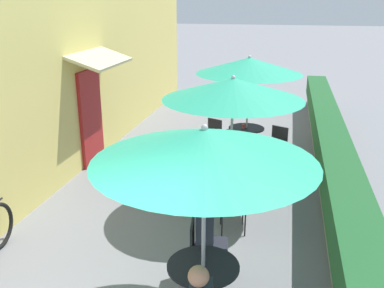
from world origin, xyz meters
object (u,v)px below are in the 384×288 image
object	(u,v)px
patio_umbrella_mid	(233,89)
coffee_cup_far	(243,126)
patio_table_mid	(230,180)
cafe_chair_far_right	(217,132)
patio_table_near	(203,280)
patio_umbrella_near	(204,146)
cafe_chair_far_left	(277,143)
cafe_chair_near_right	(201,246)
cafe_chair_mid_left	(223,166)
cafe_chair_mid_right	(238,201)
seated_patron_mid_left	(230,158)
patio_umbrella_far	(249,66)
seated_patron_near_right	(210,235)
patio_table_far	(246,136)

from	to	relation	value
patio_umbrella_mid	coffee_cup_far	xyz separation A→B (m)	(-0.05, 2.50, -1.36)
patio_table_mid	cafe_chair_far_right	distance (m)	2.88
cafe_chair_far_right	patio_table_near	bearing A→B (deg)	-57.60
patio_umbrella_near	cafe_chair_far_left	distance (m)	5.44
cafe_chair_near_right	cafe_chair_mid_left	xyz separation A→B (m)	(-0.13, 2.82, 0.00)
patio_table_mid	cafe_chair_mid_right	size ratio (longest dim) A/B	0.93
seated_patron_mid_left	coffee_cup_far	xyz separation A→B (m)	(0.07, 1.76, 0.11)
cafe_chair_near_right	cafe_chair_far_right	distance (m)	4.94
cafe_chair_mid_left	cafe_chair_mid_right	size ratio (longest dim) A/B	1.00
cafe_chair_mid_right	seated_patron_mid_left	bearing A→B (deg)	1.58
patio_umbrella_mid	cafe_chair_mid_right	bearing A→B (deg)	-72.48
cafe_chair_mid_left	patio_umbrella_far	xyz separation A→B (m)	(0.24, 1.84, 1.64)
cafe_chair_near_right	cafe_chair_mid_right	size ratio (longest dim) A/B	1.00
cafe_chair_near_right	seated_patron_mid_left	size ratio (longest dim) A/B	0.70
patio_umbrella_far	cafe_chair_far_left	world-z (taller)	patio_umbrella_far
seated_patron_mid_left	cafe_chair_mid_right	world-z (taller)	seated_patron_mid_left
patio_table_near	patio_umbrella_mid	xyz separation A→B (m)	(-0.08, 2.84, 1.60)
cafe_chair_near_right	coffee_cup_far	xyz separation A→B (m)	(0.05, 4.61, 0.28)
seated_patron_near_right	cafe_chair_far_right	distance (m)	4.94
patio_table_mid	patio_umbrella_near	bearing A→B (deg)	-88.32
patio_umbrella_mid	seated_patron_mid_left	distance (m)	1.64
patio_table_near	seated_patron_mid_left	bearing A→B (deg)	93.19
patio_umbrella_near	seated_patron_mid_left	size ratio (longest dim) A/B	1.90
patio_umbrella_far	coffee_cup_far	distance (m)	1.36
patio_table_far	cafe_chair_far_left	size ratio (longest dim) A/B	0.93
patio_umbrella_near	coffee_cup_far	size ratio (longest dim) A/B	26.40
cafe_chair_far_right	coffee_cup_far	distance (m)	0.76
patio_umbrella_near	patio_table_far	size ratio (longest dim) A/B	2.94
patio_table_near	seated_patron_near_right	distance (m)	0.76
patio_umbrella_near	patio_table_mid	xyz separation A→B (m)	(-0.08, 2.84, -1.60)
patio_umbrella_near	patio_table_mid	size ratio (longest dim) A/B	2.94
cafe_chair_near_right	patio_table_far	xyz separation A→B (m)	(0.11, 4.66, 0.04)
cafe_chair_mid_right	cafe_chair_far_right	world-z (taller)	same
patio_table_near	patio_umbrella_far	distance (m)	5.62
patio_umbrella_mid	patio_umbrella_near	bearing A→B (deg)	-88.32
seated_patron_mid_left	cafe_chair_far_left	bearing A→B (deg)	140.31
patio_umbrella_far	cafe_chair_far_right	size ratio (longest dim) A/B	2.73
patio_umbrella_mid	patio_table_far	xyz separation A→B (m)	(0.02, 2.56, -1.60)
cafe_chair_near_right	seated_patron_near_right	bearing A→B (deg)	90.00
seated_patron_near_right	patio_umbrella_far	size ratio (longest dim) A/B	0.53
patio_umbrella_mid	cafe_chair_far_right	xyz separation A→B (m)	(-0.69, 2.80, -1.64)
patio_umbrella_far	cafe_chair_far_left	bearing A→B (deg)	-18.70
patio_table_near	seated_patron_mid_left	world-z (taller)	seated_patron_mid_left
patio_table_far	patio_umbrella_far	world-z (taller)	patio_umbrella_far
cafe_chair_mid_left	patio_umbrella_far	size ratio (longest dim) A/B	0.37
cafe_chair_mid_left	coffee_cup_far	xyz separation A→B (m)	(0.18, 1.79, 0.28)
cafe_chair_near_right	seated_patron_mid_left	xyz separation A→B (m)	(-0.02, 2.84, 0.17)
patio_umbrella_far	cafe_chair_near_right	bearing A→B (deg)	-91.33
cafe_chair_near_right	coffee_cup_far	bearing A→B (deg)	171.77
seated_patron_near_right	patio_table_mid	size ratio (longest dim) A/B	1.55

